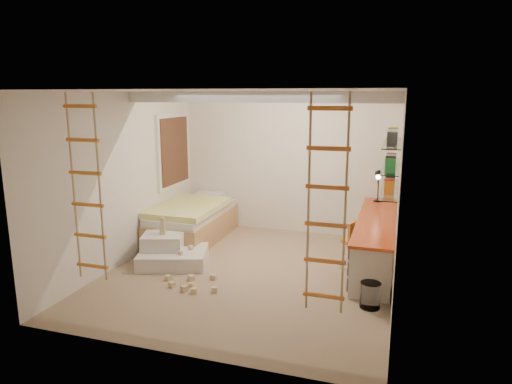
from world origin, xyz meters
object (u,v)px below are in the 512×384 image
(swivel_chair, at_px, (353,250))
(play_platform, at_px, (170,253))
(bed, at_px, (193,221))
(desk, at_px, (376,240))

(swivel_chair, bearing_deg, play_platform, -165.55)
(swivel_chair, relative_size, play_platform, 0.60)
(bed, bearing_deg, swivel_chair, -10.60)
(desk, height_order, bed, desk)
(play_platform, bearing_deg, swivel_chair, 14.45)
(bed, bearing_deg, play_platform, -80.97)
(swivel_chair, bearing_deg, desk, 28.91)
(desk, xyz_separation_m, swivel_chair, (-0.32, -0.18, -0.14))
(swivel_chair, height_order, play_platform, swivel_chair)
(desk, relative_size, play_platform, 2.34)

